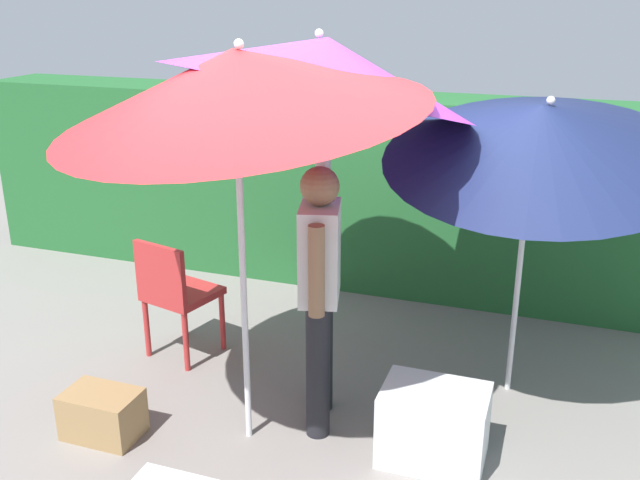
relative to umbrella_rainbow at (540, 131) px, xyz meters
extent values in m
plane|color=gray|center=(-1.17, -0.85, -1.73)|extent=(24.00, 24.00, 0.00)
cube|color=#23602D|center=(-1.17, 1.51, -0.89)|extent=(8.00, 0.70, 1.67)
cylinder|color=silver|center=(-0.04, 0.00, -0.94)|extent=(0.04, 0.04, 1.57)
cone|color=#19234C|center=(0.00, 0.00, 0.00)|extent=(1.87, 1.89, 0.79)
sphere|color=silver|center=(0.04, 0.00, 0.18)|extent=(0.05, 0.05, 0.05)
cylinder|color=silver|center=(-1.44, -1.04, -0.78)|extent=(0.04, 0.04, 1.90)
cone|color=red|center=(-1.42, -1.06, 0.34)|extent=(1.97, 1.96, 0.72)
sphere|color=silver|center=(-1.40, -1.07, 0.53)|extent=(0.05, 0.05, 0.05)
cylinder|color=silver|center=(-1.19, -0.37, -0.76)|extent=(0.04, 0.04, 1.93)
cone|color=purple|center=(-1.22, -0.34, 0.36)|extent=(1.94, 1.89, 0.93)
sphere|color=silver|center=(-1.25, -0.32, 0.54)|extent=(0.05, 0.05, 0.05)
cylinder|color=black|center=(-1.13, -0.62, -1.32)|extent=(0.14, 0.14, 0.82)
cylinder|color=black|center=(-1.06, -0.89, -1.32)|extent=(0.14, 0.14, 0.82)
cube|color=silver|center=(-1.10, -0.75, -0.63)|extent=(0.31, 0.40, 0.56)
sphere|color=#8C6647|center=(-1.10, -0.75, -0.24)|extent=(0.22, 0.22, 0.22)
cylinder|color=silver|center=(-1.16, -0.53, -0.13)|extent=(0.11, 0.11, 0.56)
cylinder|color=#8C6647|center=(-1.04, -0.97, -0.65)|extent=(0.11, 0.11, 0.52)
cylinder|color=#B72D2D|center=(-2.07, -0.12, -1.51)|extent=(0.04, 0.04, 0.44)
cylinder|color=#B72D2D|center=(-2.44, -0.03, -1.51)|extent=(0.04, 0.04, 0.44)
cylinder|color=#B72D2D|center=(-2.17, -0.49, -1.51)|extent=(0.04, 0.04, 0.44)
cylinder|color=#B72D2D|center=(-2.53, -0.40, -1.51)|extent=(0.04, 0.04, 0.44)
cube|color=#B72D2D|center=(-2.30, -0.26, -1.26)|extent=(0.53, 0.53, 0.05)
cube|color=#B72D2D|center=(-2.35, -0.45, -1.04)|extent=(0.44, 0.15, 0.40)
cube|color=silver|center=(-0.37, -0.90, -1.51)|extent=(0.58, 0.41, 0.44)
cube|color=#9E7A4C|center=(-2.25, -1.33, -1.59)|extent=(0.44, 0.29, 0.28)
camera|label=1|loc=(0.15, -4.30, 0.79)|focal=39.88mm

